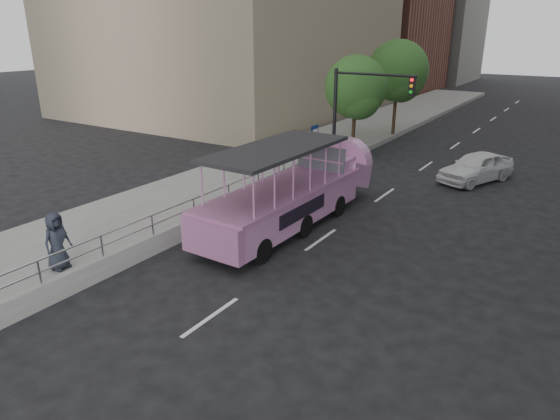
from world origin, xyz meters
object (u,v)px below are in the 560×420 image
object	(u,v)px
pedestrian_far	(57,241)
street_tree_near	(357,90)
car	(476,167)
traffic_signal	(357,105)
parking_sign	(314,147)
street_tree_far	(399,73)
duck_boat	(296,192)

from	to	relation	value
pedestrian_far	street_tree_near	xyz separation A→B (m)	(0.90, 18.64, 2.64)
car	traffic_signal	world-z (taller)	traffic_signal
street_tree_near	parking_sign	bearing A→B (deg)	-83.82
parking_sign	traffic_signal	size ratio (longest dim) A/B	0.54
pedestrian_far	street_tree_far	bearing A→B (deg)	-7.53
car	traffic_signal	bearing A→B (deg)	-137.69
parking_sign	duck_boat	bearing A→B (deg)	-68.26
pedestrian_far	street_tree_far	distance (m)	24.87
pedestrian_far	traffic_signal	world-z (taller)	traffic_signal
traffic_signal	street_tree_near	size ratio (longest dim) A/B	0.91
car	traffic_signal	xyz separation A→B (m)	(-5.59, -1.91, 2.77)
parking_sign	street_tree_far	world-z (taller)	street_tree_far
street_tree_far	street_tree_near	bearing A→B (deg)	-91.91
parking_sign	traffic_signal	xyz separation A→B (m)	(0.96, 2.50, 1.75)
pedestrian_far	street_tree_far	size ratio (longest dim) A/B	0.27
traffic_signal	duck_boat	bearing A→B (deg)	-82.22
parking_sign	street_tree_near	distance (m)	6.31
car	parking_sign	size ratio (longest dim) A/B	1.52
duck_boat	street_tree_far	bearing A→B (deg)	98.15
traffic_signal	street_tree_near	bearing A→B (deg)	114.98
car	street_tree_far	bearing A→B (deg)	156.36
duck_boat	street_tree_far	world-z (taller)	street_tree_far
car	duck_boat	bearing A→B (deg)	-92.63
duck_boat	car	distance (m)	10.43
duck_boat	pedestrian_far	distance (m)	8.53
pedestrian_far	street_tree_near	size ratio (longest dim) A/B	0.31
duck_boat	car	bearing A→B (deg)	63.95
duck_boat	traffic_signal	distance (m)	7.87
street_tree_far	pedestrian_far	bearing A→B (deg)	-92.55
duck_boat	traffic_signal	bearing A→B (deg)	97.78
street_tree_near	street_tree_far	xyz separation A→B (m)	(0.20, 6.00, 0.49)
traffic_signal	street_tree_far	distance (m)	9.57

